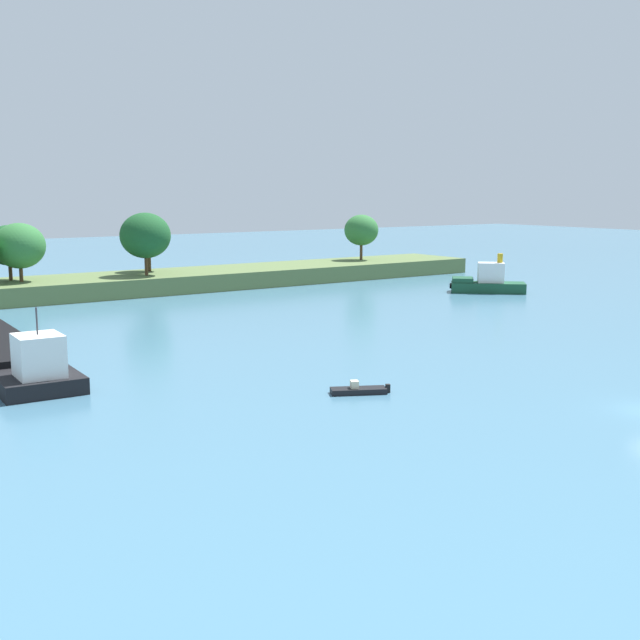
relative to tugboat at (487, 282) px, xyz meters
The scene contains 4 objects.
treeline_island 40.48m from the tugboat, 139.16° to the left, with size 84.34×12.63×10.42m.
tugboat is the anchor object (origin of this frame).
small_motorboat 56.62m from the tugboat, 144.55° to the right, with size 3.86×2.71×0.87m.
cargo_barge 63.72m from the tugboat, behind, with size 6.19×28.48×5.72m.
Camera 1 is at (-43.57, -27.38, 13.24)m, focal length 45.27 mm.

